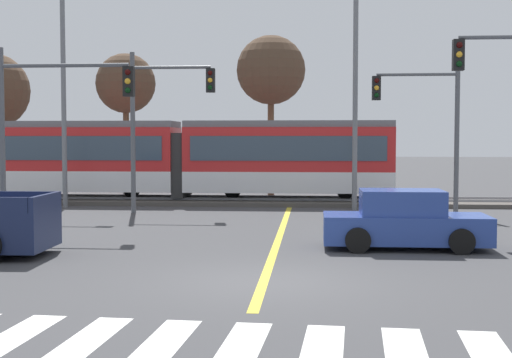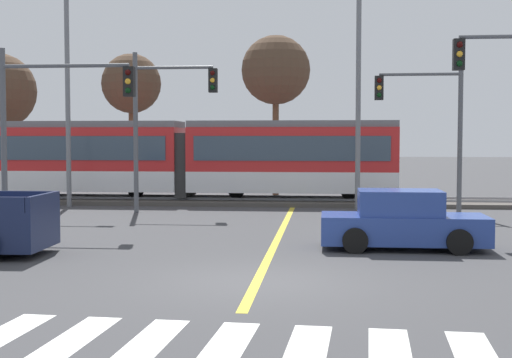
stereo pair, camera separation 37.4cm
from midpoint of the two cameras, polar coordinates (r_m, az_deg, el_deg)
The scene contains 20 objects.
ground_plane at distance 14.24m, azimuth -0.16°, elevation -8.23°, with size 200.00×200.00×0.00m, color #3D3D3F.
track_bed at distance 31.36m, azimuth 2.47°, elevation -1.78°, with size 120.00×4.00×0.18m, color #4C4742.
rail_near at distance 30.63m, azimuth 2.43°, elevation -1.64°, with size 120.00×0.08×0.10m, color #939399.
rail_far at distance 32.06m, azimuth 2.52°, elevation -1.42°, with size 120.00×0.08×0.10m, color #939399.
light_rail_tram at distance 31.80m, azimuth -6.31°, elevation 1.80°, with size 18.50×2.64×3.43m.
crosswalk_stripe_1 at distance 10.90m, azimuth -20.16°, elevation -12.00°, with size 0.56×2.80×0.01m, color silver.
crosswalk_stripe_2 at distance 10.44m, azimuth -14.70°, elevation -12.59°, with size 0.56×2.80×0.01m, color silver.
crosswalk_stripe_3 at distance 10.08m, azimuth -8.76°, elevation -13.10°, with size 0.56×2.80×0.01m, color silver.
crosswalk_stripe_4 at distance 9.83m, azimuth -2.43°, elevation -13.49°, with size 0.56×2.80×0.01m, color silver.
crosswalk_stripe_5 at distance 9.69m, azimuth 4.16°, elevation -13.73°, with size 0.56×2.80×0.01m, color silver.
crosswalk_stripe_6 at distance 9.69m, azimuth 10.86°, elevation -13.79°, with size 0.56×2.80×0.01m, color silver.
lane_centre_line at distance 20.51m, azimuth 1.33°, elevation -4.69°, with size 0.20×17.88×0.01m, color gold.
sedan_crossing at distance 18.74m, azimuth 11.24°, elevation -3.36°, with size 4.20×1.93×1.52m.
traffic_light_far_left at distance 27.41m, azimuth -8.08°, elevation 5.52°, with size 3.25×0.38×6.11m.
traffic_light_far_right at distance 27.48m, azimuth 13.13°, elevation 4.98°, with size 3.25×0.38×5.56m.
traffic_light_mid_left at distance 22.81m, azimuth -16.69°, elevation 5.29°, with size 4.25×0.38×5.62m.
street_lamp_west at distance 30.54m, azimuth -15.12°, elevation 7.98°, with size 2.43×0.28×9.59m.
street_lamp_centre at distance 28.61m, azimuth 8.01°, elevation 7.75°, with size 2.35×0.28×8.99m.
bare_tree_west at distance 38.67m, azimuth -10.66°, elevation 7.46°, with size 3.15×3.15×7.35m.
bare_tree_east at distance 36.15m, azimuth 0.90°, elevation 8.64°, with size 3.46×3.46×8.02m.
Camera 1 is at (0.97, -13.93, 2.83)m, focal length 50.00 mm.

